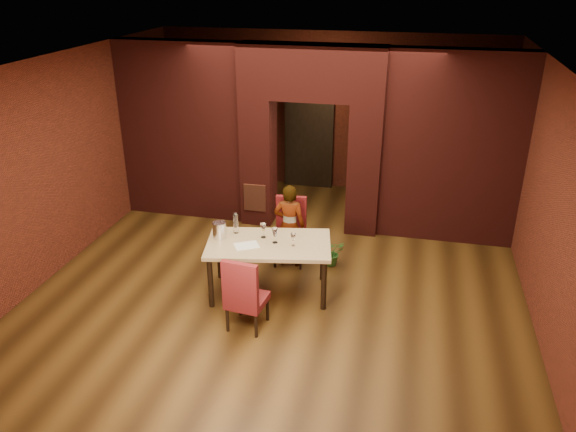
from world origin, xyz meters
name	(u,v)px	position (x,y,z in m)	size (l,w,h in m)	color
floor	(285,278)	(0.00, 0.00, 0.00)	(8.00, 8.00, 0.00)	#4E3213
ceiling	(284,64)	(0.00, 0.00, 3.20)	(7.00, 8.00, 0.04)	silver
wall_back	(329,112)	(0.00, 4.00, 1.60)	(7.00, 0.04, 3.20)	maroon
wall_front	(166,357)	(0.00, -4.00, 1.60)	(7.00, 0.04, 3.20)	maroon
wall_left	(63,162)	(-3.50, 0.00, 1.60)	(0.04, 8.00, 3.20)	maroon
wall_right	(550,201)	(3.50, 0.00, 1.60)	(0.04, 8.00, 3.20)	maroon
pillar_left	(258,161)	(-0.95, 2.00, 1.15)	(0.55, 0.55, 2.30)	maroon
pillar_right	(365,169)	(0.95, 2.00, 1.15)	(0.55, 0.55, 2.30)	maroon
lintel	(312,72)	(0.00, 2.00, 2.75)	(2.45, 0.55, 0.90)	maroon
wing_wall_left	(183,132)	(-2.36, 2.00, 1.60)	(2.27, 0.35, 3.20)	maroon
wing_wall_right	(452,149)	(2.36, 2.00, 1.60)	(2.27, 0.35, 3.20)	maroon
vent_panel	(255,198)	(-0.95, 1.71, 0.55)	(0.40, 0.03, 0.50)	#9E492E
rear_door	(309,138)	(-0.40, 3.94, 1.05)	(0.90, 0.08, 2.10)	black
rear_door_frame	(309,139)	(-0.40, 3.90, 1.05)	(1.02, 0.04, 2.22)	black
dining_table	(269,268)	(-0.12, -0.44, 0.41)	(1.73, 0.97, 0.81)	tan
chair_far	(289,232)	(-0.04, 0.51, 0.53)	(0.48, 0.48, 1.06)	maroon
chair_near	(247,292)	(-0.19, -1.30, 0.52)	(0.48, 0.48, 1.05)	maroon
person_seated	(289,225)	(-0.03, 0.46, 0.67)	(0.49, 0.32, 1.35)	white
wine_glass_a	(263,231)	(-0.24, -0.29, 0.92)	(0.09, 0.09, 0.21)	white
wine_glass_b	(275,236)	(-0.04, -0.42, 0.92)	(0.09, 0.09, 0.22)	white
wine_glass_c	(293,240)	(0.23, -0.46, 0.91)	(0.08, 0.08, 0.19)	white
tasting_sheet	(247,246)	(-0.40, -0.60, 0.81)	(0.33, 0.24, 0.00)	silver
wine_bucket	(219,230)	(-0.84, -0.44, 0.93)	(0.19, 0.19, 0.24)	silver
water_bottle	(236,223)	(-0.67, -0.24, 0.97)	(0.07, 0.07, 0.31)	white
potted_plant	(331,252)	(0.62, 0.58, 0.22)	(0.39, 0.34, 0.43)	#2C6424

